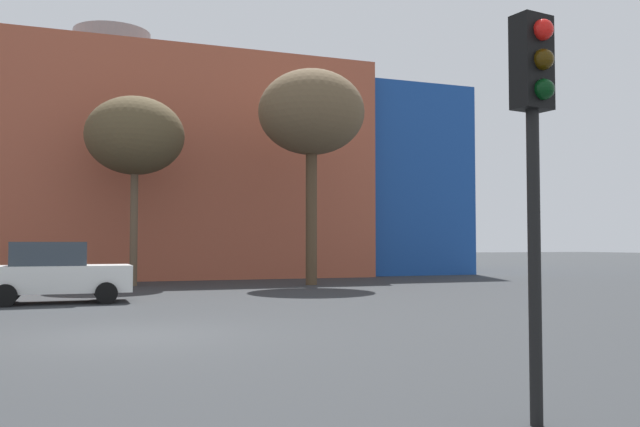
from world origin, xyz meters
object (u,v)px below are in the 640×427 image
(traffic_light_near_right, at_px, (534,122))
(bare_tree_0, at_px, (311,114))
(parked_car_2, at_px, (55,273))
(bare_tree_1, at_px, (135,136))

(traffic_light_near_right, xyz_separation_m, bare_tree_0, (5.35, 20.97, 4.24))
(parked_car_2, xyz_separation_m, traffic_light_near_right, (4.38, -15.53, 1.97))
(bare_tree_0, height_order, bare_tree_1, bare_tree_0)
(parked_car_2, bearing_deg, bare_tree_1, 68.74)
(traffic_light_near_right, relative_size, bare_tree_0, 0.43)
(parked_car_2, height_order, bare_tree_0, bare_tree_0)
(parked_car_2, bearing_deg, bare_tree_0, 29.20)
(bare_tree_0, bearing_deg, bare_tree_1, 165.50)
(parked_car_2, height_order, traffic_light_near_right, traffic_light_near_right)
(bare_tree_0, bearing_deg, parked_car_2, -150.80)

